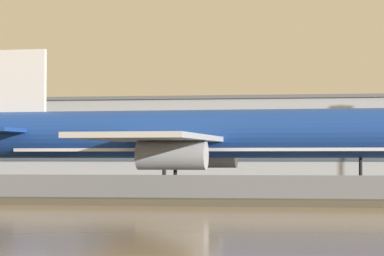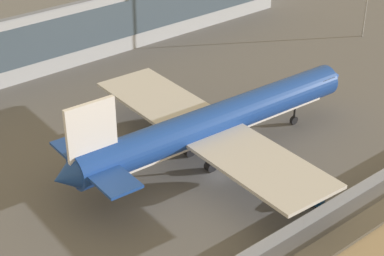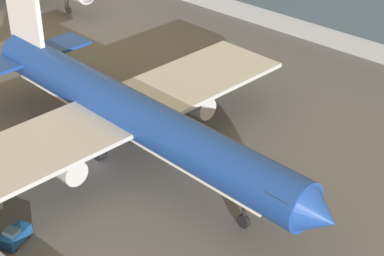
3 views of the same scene
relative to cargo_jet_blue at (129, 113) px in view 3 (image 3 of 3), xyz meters
The scene contains 3 objects.
ground_plane 7.72m from the cargo_jet_blue, 121.67° to the right, with size 500.00×500.00×0.00m, color #565659.
cargo_jet_blue is the anchor object (origin of this frame).
baggage_tug 18.20m from the cargo_jet_blue, 81.61° to the right, with size 2.58×3.55×1.80m.
Camera 3 is at (49.04, -36.12, 40.73)m, focal length 60.00 mm.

